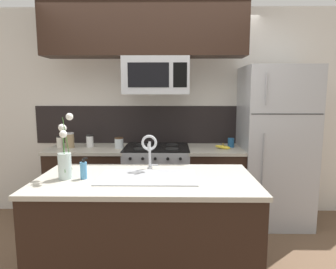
{
  "coord_description": "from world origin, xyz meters",
  "views": [
    {
      "loc": [
        0.18,
        -2.6,
        1.57
      ],
      "look_at": [
        0.14,
        0.27,
        1.16
      ],
      "focal_mm": 32.0,
      "sensor_mm": 36.0,
      "label": 1
    }
  ],
  "objects_px": {
    "storage_jar_short": "(90,141)",
    "dish_soap_bottle": "(84,170)",
    "refrigerator": "(274,146)",
    "sink_faucet": "(149,147)",
    "stove_range": "(157,184)",
    "flower_vase": "(65,158)",
    "microwave": "(156,76)",
    "storage_jar_tall": "(60,142)",
    "coffee_tin": "(231,143)",
    "storage_jar_medium": "(70,140)",
    "banana_bunch": "(223,147)",
    "storage_jar_squat": "(119,143)"
  },
  "relations": [
    {
      "from": "refrigerator",
      "to": "flower_vase",
      "type": "relative_size",
      "value": 3.7
    },
    {
      "from": "sink_faucet",
      "to": "stove_range",
      "type": "bearing_deg",
      "value": 89.62
    },
    {
      "from": "storage_jar_short",
      "to": "dish_soap_bottle",
      "type": "relative_size",
      "value": 0.9
    },
    {
      "from": "refrigerator",
      "to": "sink_faucet",
      "type": "xyz_separation_m",
      "value": [
        -1.4,
        -1.05,
        0.18
      ]
    },
    {
      "from": "storage_jar_squat",
      "to": "flower_vase",
      "type": "distance_m",
      "value": 1.27
    },
    {
      "from": "coffee_tin",
      "to": "dish_soap_bottle",
      "type": "distance_m",
      "value": 1.93
    },
    {
      "from": "microwave",
      "to": "storage_jar_squat",
      "type": "height_order",
      "value": "microwave"
    },
    {
      "from": "storage_jar_squat",
      "to": "microwave",
      "type": "bearing_deg",
      "value": 1.42
    },
    {
      "from": "coffee_tin",
      "to": "storage_jar_tall",
      "type": "bearing_deg",
      "value": -179.13
    },
    {
      "from": "storage_jar_medium",
      "to": "stove_range",
      "type": "bearing_deg",
      "value": 0.75
    },
    {
      "from": "storage_jar_tall",
      "to": "flower_vase",
      "type": "relative_size",
      "value": 0.27
    },
    {
      "from": "storage_jar_medium",
      "to": "banana_bunch",
      "type": "distance_m",
      "value": 1.81
    },
    {
      "from": "storage_jar_tall",
      "to": "dish_soap_bottle",
      "type": "distance_m",
      "value": 1.47
    },
    {
      "from": "microwave",
      "to": "sink_faucet",
      "type": "xyz_separation_m",
      "value": [
        -0.01,
        -1.01,
        -0.64
      ]
    },
    {
      "from": "stove_range",
      "to": "storage_jar_medium",
      "type": "height_order",
      "value": "storage_jar_medium"
    },
    {
      "from": "stove_range",
      "to": "banana_bunch",
      "type": "distance_m",
      "value": 0.91
    },
    {
      "from": "stove_range",
      "to": "refrigerator",
      "type": "xyz_separation_m",
      "value": [
        1.4,
        0.02,
        0.47
      ]
    },
    {
      "from": "flower_vase",
      "to": "banana_bunch",
      "type": "bearing_deg",
      "value": 40.8
    },
    {
      "from": "flower_vase",
      "to": "coffee_tin",
      "type": "bearing_deg",
      "value": 41.09
    },
    {
      "from": "storage_jar_medium",
      "to": "dish_soap_bottle",
      "type": "distance_m",
      "value": 1.38
    },
    {
      "from": "microwave",
      "to": "flower_vase",
      "type": "xyz_separation_m",
      "value": [
        -0.64,
        -1.26,
        -0.68
      ]
    },
    {
      "from": "storage_jar_short",
      "to": "dish_soap_bottle",
      "type": "height_order",
      "value": "dish_soap_bottle"
    },
    {
      "from": "refrigerator",
      "to": "storage_jar_tall",
      "type": "bearing_deg",
      "value": -179.97
    },
    {
      "from": "microwave",
      "to": "storage_jar_short",
      "type": "height_order",
      "value": "microwave"
    },
    {
      "from": "storage_jar_short",
      "to": "banana_bunch",
      "type": "bearing_deg",
      "value": -3.39
    },
    {
      "from": "microwave",
      "to": "sink_faucet",
      "type": "height_order",
      "value": "microwave"
    },
    {
      "from": "stove_range",
      "to": "sink_faucet",
      "type": "height_order",
      "value": "sink_faucet"
    },
    {
      "from": "stove_range",
      "to": "storage_jar_tall",
      "type": "height_order",
      "value": "storage_jar_tall"
    },
    {
      "from": "flower_vase",
      "to": "storage_jar_medium",
      "type": "bearing_deg",
      "value": 107.39
    },
    {
      "from": "coffee_tin",
      "to": "sink_faucet",
      "type": "relative_size",
      "value": 0.36
    },
    {
      "from": "flower_vase",
      "to": "microwave",
      "type": "bearing_deg",
      "value": 63.23
    },
    {
      "from": "stove_range",
      "to": "banana_bunch",
      "type": "height_order",
      "value": "banana_bunch"
    },
    {
      "from": "microwave",
      "to": "storage_jar_tall",
      "type": "height_order",
      "value": "microwave"
    },
    {
      "from": "storage_jar_tall",
      "to": "flower_vase",
      "type": "height_order",
      "value": "flower_vase"
    },
    {
      "from": "sink_faucet",
      "to": "flower_vase",
      "type": "bearing_deg",
      "value": -158.4
    },
    {
      "from": "banana_bunch",
      "to": "dish_soap_bottle",
      "type": "distance_m",
      "value": 1.77
    },
    {
      "from": "microwave",
      "to": "banana_bunch",
      "type": "xyz_separation_m",
      "value": [
        0.78,
        -0.04,
        -0.82
      ]
    },
    {
      "from": "coffee_tin",
      "to": "flower_vase",
      "type": "height_order",
      "value": "flower_vase"
    },
    {
      "from": "storage_jar_squat",
      "to": "sink_faucet",
      "type": "xyz_separation_m",
      "value": [
        0.44,
        -1.0,
        0.13
      ]
    },
    {
      "from": "storage_jar_squat",
      "to": "sink_faucet",
      "type": "distance_m",
      "value": 1.1
    },
    {
      "from": "microwave",
      "to": "dish_soap_bottle",
      "type": "relative_size",
      "value": 4.51
    },
    {
      "from": "refrigerator",
      "to": "dish_soap_bottle",
      "type": "bearing_deg",
      "value": -145.29
    },
    {
      "from": "refrigerator",
      "to": "storage_jar_medium",
      "type": "relative_size",
      "value": 10.18
    },
    {
      "from": "refrigerator",
      "to": "dish_soap_bottle",
      "type": "distance_m",
      "value": 2.3
    },
    {
      "from": "storage_jar_short",
      "to": "flower_vase",
      "type": "relative_size",
      "value": 0.3
    },
    {
      "from": "microwave",
      "to": "storage_jar_medium",
      "type": "relative_size",
      "value": 4.08
    },
    {
      "from": "coffee_tin",
      "to": "flower_vase",
      "type": "distance_m",
      "value": 2.03
    },
    {
      "from": "storage_jar_tall",
      "to": "dish_soap_bottle",
      "type": "bearing_deg",
      "value": -62.87
    },
    {
      "from": "coffee_tin",
      "to": "sink_faucet",
      "type": "xyz_separation_m",
      "value": [
        -0.9,
        -1.08,
        0.14
      ]
    },
    {
      "from": "storage_jar_squat",
      "to": "coffee_tin",
      "type": "bearing_deg",
      "value": 3.52
    }
  ]
}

